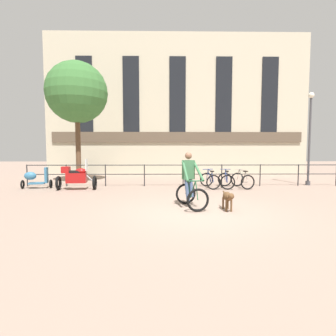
{
  "coord_description": "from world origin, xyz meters",
  "views": [
    {
      "loc": [
        -0.93,
        -7.39,
        1.81
      ],
      "look_at": [
        -0.77,
        2.86,
        1.05
      ],
      "focal_mm": 28.0,
      "sensor_mm": 36.0,
      "label": 1
    }
  ],
  "objects": [
    {
      "name": "street_lamp",
      "position": [
        6.24,
        5.43,
        2.54
      ],
      "size": [
        0.28,
        0.28,
        4.54
      ],
      "color": "#424247",
      "rests_on": "ground_plane"
    },
    {
      "name": "cyclist_with_bike",
      "position": [
        -0.12,
        0.64,
        0.76
      ],
      "size": [
        0.93,
        1.3,
        1.7
      ],
      "rotation": [
        0.0,
        0.0,
        0.24
      ],
      "color": "black",
      "rests_on": "ground_plane"
    },
    {
      "name": "ground_plane",
      "position": [
        0.0,
        0.0,
        0.0
      ],
      "size": [
        60.0,
        60.0,
        0.0
      ],
      "primitive_type": "plane",
      "color": "gray"
    },
    {
      "name": "parked_motorcycle",
      "position": [
        -4.79,
        4.11,
        0.56
      ],
      "size": [
        1.71,
        0.76,
        1.35
      ],
      "rotation": [
        0.0,
        0.0,
        1.66
      ],
      "color": "black",
      "rests_on": "ground_plane"
    },
    {
      "name": "parked_bicycle_mid_right",
      "position": [
        2.69,
        4.54,
        0.36
      ],
      "size": [
        0.83,
        1.2,
        0.86
      ],
      "rotation": [
        0.0,
        0.0,
        3.31
      ],
      "color": "black",
      "rests_on": "ground_plane"
    },
    {
      "name": "building_facade",
      "position": [
        0.0,
        10.99,
        4.8
      ],
      "size": [
        18.0,
        0.72,
        9.65
      ],
      "color": "#BCB299",
      "rests_on": "ground_plane"
    },
    {
      "name": "parked_bicycle_near_lamp",
      "position": [
        1.19,
        4.54,
        0.36
      ],
      "size": [
        0.79,
        1.18,
        0.86
      ],
      "rotation": [
        0.0,
        0.0,
        3.27
      ],
      "color": "black",
      "rests_on": "ground_plane"
    },
    {
      "name": "parked_bicycle_mid_left",
      "position": [
        1.94,
        4.54,
        0.36
      ],
      "size": [
        0.78,
        1.18,
        0.86
      ],
      "rotation": [
        0.0,
        0.0,
        3.03
      ],
      "color": "black",
      "rests_on": "ground_plane"
    },
    {
      "name": "parked_scooter",
      "position": [
        -6.77,
        4.52,
        0.46
      ],
      "size": [
        1.33,
        0.61,
        0.96
      ],
      "rotation": [
        0.0,
        0.0,
        1.74
      ],
      "color": "black",
      "rests_on": "ground_plane"
    },
    {
      "name": "canal_railing",
      "position": [
        -0.0,
        5.2,
        0.71
      ],
      "size": [
        15.05,
        0.05,
        1.05
      ],
      "color": "#232326",
      "rests_on": "ground_plane"
    },
    {
      "name": "dog",
      "position": [
        0.93,
        0.11,
        0.4
      ],
      "size": [
        0.24,
        0.94,
        0.57
      ],
      "rotation": [
        0.0,
        0.0,
        0.04
      ],
      "color": "brown",
      "rests_on": "ground_plane"
    },
    {
      "name": "tree_canalside_left",
      "position": [
        -5.44,
        6.47,
        4.7
      ],
      "size": [
        3.14,
        3.14,
        6.29
      ],
      "color": "brown",
      "rests_on": "ground_plane"
    }
  ]
}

